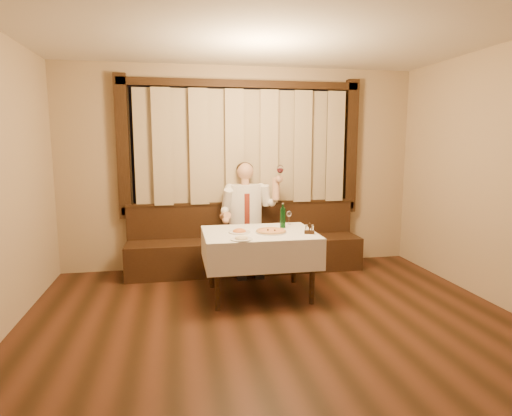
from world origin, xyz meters
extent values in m
cube|color=black|center=(0.00, 0.00, -0.01)|extent=(5.00, 6.00, 0.01)
cube|color=tan|center=(0.00, 3.00, 1.40)|extent=(5.00, 0.01, 2.80)
cube|color=black|center=(0.00, 2.98, 1.70)|extent=(3.00, 0.02, 1.60)
cube|color=orange|center=(-0.70, 2.97, 1.40)|extent=(0.50, 0.01, 0.40)
cube|color=black|center=(0.00, 2.94, 0.85)|extent=(3.30, 0.12, 0.10)
cube|color=black|center=(0.00, 2.94, 2.55)|extent=(3.30, 0.12, 0.10)
cube|color=black|center=(-1.60, 2.94, 1.70)|extent=(0.16, 0.12, 1.90)
cube|color=black|center=(1.60, 2.94, 1.70)|extent=(0.16, 0.12, 1.90)
cube|color=#988861|center=(0.00, 2.88, 1.70)|extent=(2.90, 0.08, 1.55)
cube|color=black|center=(0.00, 2.68, 0.23)|extent=(3.20, 0.60, 0.45)
cube|color=black|center=(0.00, 2.92, 0.68)|extent=(3.20, 0.12, 0.45)
cube|color=black|center=(0.00, 2.92, 0.92)|extent=(3.20, 0.14, 0.04)
cylinder|color=black|center=(-0.52, 1.33, 0.35)|extent=(0.06, 0.06, 0.71)
cylinder|color=black|center=(0.52, 1.33, 0.35)|extent=(0.06, 0.06, 0.71)
cylinder|color=black|center=(-0.52, 2.07, 0.35)|extent=(0.06, 0.06, 0.71)
cylinder|color=black|center=(0.52, 2.07, 0.35)|extent=(0.06, 0.06, 0.71)
cube|color=black|center=(0.00, 1.70, 0.73)|extent=(1.20, 0.90, 0.04)
cube|color=white|center=(0.00, 1.70, 0.75)|extent=(1.26, 0.96, 0.01)
cube|color=white|center=(0.00, 1.22, 0.58)|extent=(1.26, 0.01, 0.35)
cube|color=white|center=(0.00, 2.18, 0.58)|extent=(1.26, 0.01, 0.35)
cube|color=white|center=(-0.63, 1.70, 0.58)|extent=(0.01, 0.96, 0.35)
cube|color=white|center=(0.63, 1.70, 0.58)|extent=(0.01, 0.96, 0.35)
cylinder|color=white|center=(0.12, 1.63, 0.76)|extent=(0.35, 0.35, 0.01)
cylinder|color=#CF541F|center=(0.12, 1.63, 0.77)|extent=(0.32, 0.32, 0.01)
torus|color=tan|center=(0.12, 1.63, 0.78)|extent=(0.34, 0.34, 0.03)
sphere|color=black|center=(0.09, 1.65, 0.78)|extent=(0.02, 0.02, 0.02)
sphere|color=black|center=(0.16, 1.62, 0.78)|extent=(0.02, 0.02, 0.02)
cylinder|color=white|center=(-0.23, 1.69, 0.76)|extent=(0.25, 0.25, 0.02)
ellipsoid|color=#CA6020|center=(-0.23, 1.69, 0.81)|extent=(0.15, 0.15, 0.07)
cylinder|color=white|center=(-0.26, 1.33, 0.76)|extent=(0.23, 0.23, 0.01)
ellipsoid|color=#D4BC89|center=(-0.26, 1.33, 0.80)|extent=(0.14, 0.14, 0.06)
cylinder|color=#0E4417|center=(0.32, 1.86, 0.88)|extent=(0.07, 0.07, 0.24)
cylinder|color=#0E4417|center=(0.32, 1.86, 1.02)|extent=(0.03, 0.03, 0.06)
cylinder|color=silver|center=(0.32, 1.86, 1.05)|extent=(0.03, 0.03, 0.01)
cylinder|color=white|center=(0.45, 2.06, 0.76)|extent=(0.06, 0.06, 0.01)
cylinder|color=white|center=(0.45, 2.06, 0.81)|extent=(0.01, 0.01, 0.09)
ellipsoid|color=white|center=(0.45, 2.06, 0.89)|extent=(0.06, 0.06, 0.08)
cube|color=black|center=(0.53, 1.49, 0.77)|extent=(0.12, 0.09, 0.04)
cube|color=black|center=(0.53, 1.49, 0.83)|extent=(0.03, 0.06, 0.08)
cylinder|color=white|center=(0.50, 1.50, 0.82)|extent=(0.03, 0.03, 0.06)
cylinder|color=silver|center=(0.50, 1.50, 0.85)|extent=(0.03, 0.03, 0.01)
cylinder|color=white|center=(0.56, 1.48, 0.82)|extent=(0.03, 0.03, 0.06)
cylinder|color=silver|center=(0.56, 1.48, 0.85)|extent=(0.03, 0.03, 0.01)
cube|color=black|center=(0.00, 2.55, 0.54)|extent=(0.43, 0.48, 0.17)
cube|color=black|center=(-0.11, 2.32, 0.23)|extent=(0.12, 0.13, 0.45)
cube|color=black|center=(0.12, 2.32, 0.23)|extent=(0.12, 0.13, 0.45)
ellipsoid|color=white|center=(0.00, 2.71, 0.91)|extent=(0.45, 0.28, 0.58)
cube|color=maroon|center=(0.00, 2.57, 0.88)|extent=(0.07, 0.01, 0.43)
cylinder|color=tan|center=(0.00, 2.71, 1.24)|extent=(0.11, 0.11, 0.09)
sphere|color=tan|center=(0.00, 2.71, 1.38)|extent=(0.22, 0.22, 0.22)
ellipsoid|color=black|center=(0.00, 2.74, 1.41)|extent=(0.23, 0.23, 0.17)
sphere|color=white|center=(-0.21, 2.71, 1.15)|extent=(0.14, 0.14, 0.14)
sphere|color=white|center=(0.22, 2.71, 1.15)|extent=(0.14, 0.14, 0.14)
sphere|color=tan|center=(-0.32, 2.27, 0.79)|extent=(0.09, 0.09, 0.09)
sphere|color=tan|center=(0.43, 2.53, 1.28)|extent=(0.10, 0.10, 0.10)
cylinder|color=white|center=(0.43, 2.50, 1.33)|extent=(0.01, 0.01, 0.12)
ellipsoid|color=white|center=(0.43, 2.50, 1.42)|extent=(0.09, 0.09, 0.11)
ellipsoid|color=#4C070F|center=(0.43, 2.50, 1.40)|extent=(0.07, 0.07, 0.06)
camera|label=1|loc=(-0.91, -2.99, 1.77)|focal=30.00mm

